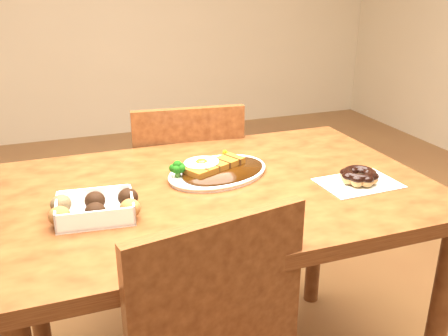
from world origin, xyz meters
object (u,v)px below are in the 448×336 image
object	(u,v)px
katsu_curry_plate	(216,170)
pon_de_ring	(359,176)
table	(218,217)
chair_far	(185,196)
donut_box	(95,207)

from	to	relation	value
katsu_curry_plate	pon_de_ring	world-z (taller)	katsu_curry_plate
katsu_curry_plate	pon_de_ring	distance (m)	0.41
katsu_curry_plate	pon_de_ring	size ratio (longest dim) A/B	1.67
table	chair_far	xyz separation A→B (m)	(0.05, 0.54, -0.17)
donut_box	table	bearing A→B (deg)	12.67
pon_de_ring	table	bearing A→B (deg)	162.07
table	chair_far	world-z (taller)	chair_far
donut_box	katsu_curry_plate	bearing A→B (deg)	23.11
donut_box	pon_de_ring	distance (m)	0.73
table	katsu_curry_plate	distance (m)	0.14
pon_de_ring	katsu_curry_plate	bearing A→B (deg)	150.70
table	pon_de_ring	distance (m)	0.42
chair_far	katsu_curry_plate	bearing A→B (deg)	92.70
donut_box	chair_far	bearing A→B (deg)	57.17
pon_de_ring	donut_box	bearing A→B (deg)	176.42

